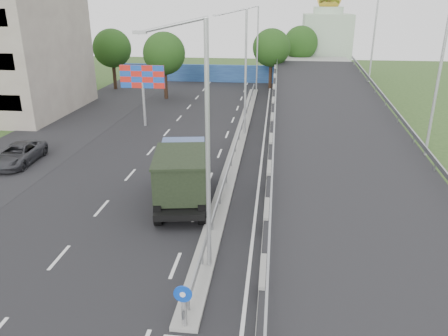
# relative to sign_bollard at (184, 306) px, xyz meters

# --- Properties ---
(road_surface) EXTENTS (26.00, 90.00, 0.04)m
(road_surface) POSITION_rel_sign_bollard_xyz_m (-3.00, 17.83, -1.03)
(road_surface) COLOR black
(road_surface) RESTS_ON ground
(parking_strip) EXTENTS (8.00, 90.00, 0.05)m
(parking_strip) POSITION_rel_sign_bollard_xyz_m (-16.00, 17.83, -1.03)
(parking_strip) COLOR black
(parking_strip) RESTS_ON ground
(median) EXTENTS (1.00, 44.00, 0.20)m
(median) POSITION_rel_sign_bollard_xyz_m (0.00, 21.83, -0.93)
(median) COLOR gray
(median) RESTS_ON ground
(overpass_ramp) EXTENTS (10.00, 50.00, 3.50)m
(overpass_ramp) POSITION_rel_sign_bollard_xyz_m (7.50, 21.83, 0.72)
(overpass_ramp) COLOR gray
(overpass_ramp) RESTS_ON ground
(median_guardrail) EXTENTS (0.09, 44.00, 0.71)m
(median_guardrail) POSITION_rel_sign_bollard_xyz_m (0.00, 21.83, -0.28)
(median_guardrail) COLOR gray
(median_guardrail) RESTS_ON median
(sign_bollard) EXTENTS (0.64, 0.23, 1.67)m
(sign_bollard) POSITION_rel_sign_bollard_xyz_m (0.00, 0.00, 0.00)
(sign_bollard) COLOR black
(sign_bollard) RESTS_ON median
(lamp_post_near) EXTENTS (2.74, 0.18, 10.08)m
(lamp_post_near) POSITION_rel_sign_bollard_xyz_m (0.11, 3.83, 4.77)
(lamp_post_near) COLOR #B2B5B7
(lamp_post_near) RESTS_ON median
(lamp_post_mid) EXTENTS (2.74, 0.18, 10.08)m
(lamp_post_mid) POSITION_rel_sign_bollard_xyz_m (0.11, 23.83, 4.77)
(lamp_post_mid) COLOR #B2B5B7
(lamp_post_mid) RESTS_ON median
(lamp_post_far) EXTENTS (2.74, 0.18, 10.08)m
(lamp_post_far) POSITION_rel_sign_bollard_xyz_m (0.11, 43.83, 4.77)
(lamp_post_far) COLOR #B2B5B7
(lamp_post_far) RESTS_ON median
(blue_wall) EXTENTS (30.00, 0.50, 2.40)m
(blue_wall) POSITION_rel_sign_bollard_xyz_m (-4.00, 49.83, 0.17)
(blue_wall) COLOR navy
(blue_wall) RESTS_ON ground
(church) EXTENTS (7.00, 7.00, 13.80)m
(church) POSITION_rel_sign_bollard_xyz_m (10.00, 57.83, 4.28)
(church) COLOR #B2CCAD
(church) RESTS_ON ground
(billboard) EXTENTS (4.00, 0.24, 5.50)m
(billboard) POSITION_rel_sign_bollard_xyz_m (-9.00, 25.83, 3.15)
(billboard) COLOR #B2B5B7
(billboard) RESTS_ON ground
(tree_left_mid) EXTENTS (4.80, 4.80, 7.60)m
(tree_left_mid) POSITION_rel_sign_bollard_xyz_m (-10.00, 37.83, 4.14)
(tree_left_mid) COLOR black
(tree_left_mid) RESTS_ON ground
(tree_median_far) EXTENTS (4.80, 4.80, 7.60)m
(tree_median_far) POSITION_rel_sign_bollard_xyz_m (2.00, 45.83, 4.14)
(tree_median_far) COLOR black
(tree_median_far) RESTS_ON ground
(tree_left_far) EXTENTS (4.80, 4.80, 7.60)m
(tree_left_far) POSITION_rel_sign_bollard_xyz_m (-18.00, 42.83, 4.14)
(tree_left_far) COLOR black
(tree_left_far) RESTS_ON ground
(tree_ramp_far) EXTENTS (4.80, 4.80, 7.60)m
(tree_ramp_far) POSITION_rel_sign_bollard_xyz_m (6.00, 52.83, 4.14)
(tree_ramp_far) COLOR black
(tree_ramp_far) RESTS_ON ground
(dump_truck) EXTENTS (3.69, 7.43, 3.13)m
(dump_truck) POSITION_rel_sign_bollard_xyz_m (-2.23, 10.34, 0.70)
(dump_truck) COLOR black
(dump_truck) RESTS_ON ground
(parked_car_c) EXTENTS (2.56, 5.13, 1.40)m
(parked_car_c) POSITION_rel_sign_bollard_xyz_m (-14.99, 15.04, -0.33)
(parked_car_c) COLOR #343439
(parked_car_c) RESTS_ON ground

